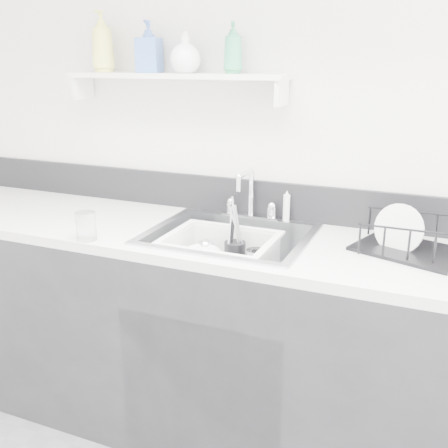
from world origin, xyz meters
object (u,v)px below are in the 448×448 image
at_px(counter_run, 229,338).
at_px(sink, 229,256).
at_px(wash_tub, 220,257).
at_px(dish_rack, 411,235).

bearing_deg(counter_run, sink, 0.00).
bearing_deg(counter_run, wash_tub, -125.47).
height_order(counter_run, dish_rack, dish_rack).
xyz_separation_m(counter_run, wash_tub, (-0.02, -0.03, 0.38)).
bearing_deg(sink, wash_tub, -125.47).
bearing_deg(sink, dish_rack, 6.53).
relative_size(counter_run, dish_rack, 8.75).
bearing_deg(dish_rack, sink, -154.61).
xyz_separation_m(counter_run, sink, (0.00, 0.00, 0.37)).
xyz_separation_m(counter_run, dish_rack, (0.68, 0.08, 0.52)).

